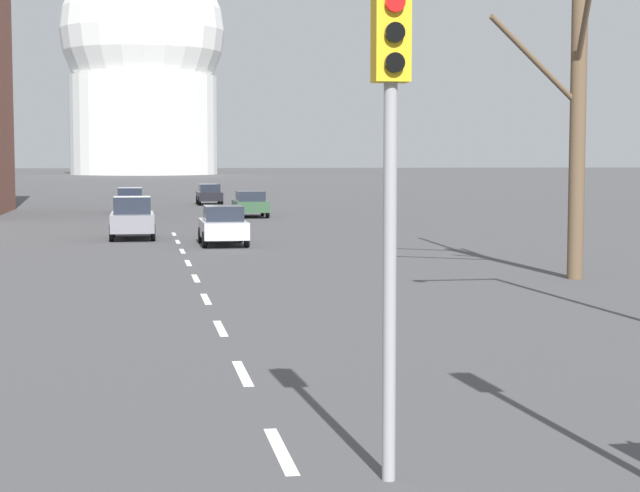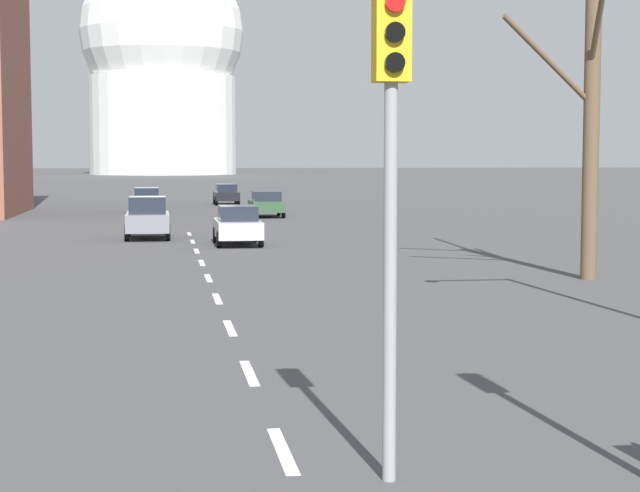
{
  "view_description": "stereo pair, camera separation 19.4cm",
  "coord_description": "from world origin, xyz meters",
  "px_view_note": "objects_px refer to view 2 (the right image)",
  "views": [
    {
      "loc": [
        -1.58,
        -4.96,
        3.33
      ],
      "look_at": [
        0.22,
        5.57,
        2.46
      ],
      "focal_mm": 60.0,
      "sensor_mm": 36.0,
      "label": 1
    },
    {
      "loc": [
        -1.39,
        -4.99,
        3.33
      ],
      "look_at": [
        0.22,
        5.57,
        2.46
      ],
      "focal_mm": 60.0,
      "sensor_mm": 36.0,
      "label": 2
    }
  ],
  "objects_px": {
    "sedan_far_left": "(148,218)",
    "sedan_mid_centre": "(266,204)",
    "sedan_far_right": "(238,225)",
    "sedan_near_left": "(226,194)",
    "traffic_signal_centre_tall": "(391,133)",
    "sedan_near_right": "(147,200)"
  },
  "relations": [
    {
      "from": "sedan_far_left",
      "to": "sedan_mid_centre",
      "type": "bearing_deg",
      "value": 67.61
    },
    {
      "from": "sedan_far_left",
      "to": "sedan_far_right",
      "type": "relative_size",
      "value": 0.98
    },
    {
      "from": "sedan_near_left",
      "to": "sedan_mid_centre",
      "type": "height_order",
      "value": "sedan_near_left"
    },
    {
      "from": "traffic_signal_centre_tall",
      "to": "sedan_mid_centre",
      "type": "bearing_deg",
      "value": 85.64
    },
    {
      "from": "sedan_near_right",
      "to": "sedan_far_left",
      "type": "relative_size",
      "value": 1.0
    },
    {
      "from": "sedan_far_left",
      "to": "sedan_far_right",
      "type": "height_order",
      "value": "sedan_far_left"
    },
    {
      "from": "traffic_signal_centre_tall",
      "to": "sedan_near_left",
      "type": "bearing_deg",
      "value": 87.76
    },
    {
      "from": "traffic_signal_centre_tall",
      "to": "sedan_far_right",
      "type": "relative_size",
      "value": 1.27
    },
    {
      "from": "traffic_signal_centre_tall",
      "to": "sedan_near_right",
      "type": "relative_size",
      "value": 1.29
    },
    {
      "from": "sedan_mid_centre",
      "to": "sedan_far_right",
      "type": "height_order",
      "value": "sedan_far_right"
    },
    {
      "from": "sedan_far_left",
      "to": "sedan_far_right",
      "type": "xyz_separation_m",
      "value": [
        3.49,
        -3.76,
        -0.11
      ]
    },
    {
      "from": "sedan_far_left",
      "to": "sedan_far_right",
      "type": "bearing_deg",
      "value": -47.11
    },
    {
      "from": "sedan_near_right",
      "to": "sedan_far_left",
      "type": "distance_m",
      "value": 22.44
    },
    {
      "from": "sedan_near_left",
      "to": "sedan_mid_centre",
      "type": "distance_m",
      "value": 17.45
    },
    {
      "from": "sedan_near_right",
      "to": "traffic_signal_centre_tall",
      "type": "bearing_deg",
      "value": -86.98
    },
    {
      "from": "sedan_far_left",
      "to": "sedan_near_left",
      "type": "bearing_deg",
      "value": 80.79
    },
    {
      "from": "sedan_mid_centre",
      "to": "sedan_far_left",
      "type": "distance_m",
      "value": 17.41
    },
    {
      "from": "sedan_near_right",
      "to": "sedan_mid_centre",
      "type": "xyz_separation_m",
      "value": [
        6.87,
        -6.35,
        -0.02
      ]
    },
    {
      "from": "sedan_near_left",
      "to": "sedan_far_right",
      "type": "distance_m",
      "value": 37.31
    },
    {
      "from": "sedan_far_right",
      "to": "traffic_signal_centre_tall",
      "type": "bearing_deg",
      "value": -91.34
    },
    {
      "from": "traffic_signal_centre_tall",
      "to": "sedan_near_left",
      "type": "distance_m",
      "value": 68.22
    },
    {
      "from": "sedan_near_left",
      "to": "sedan_far_right",
      "type": "bearing_deg",
      "value": -92.98
    }
  ]
}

